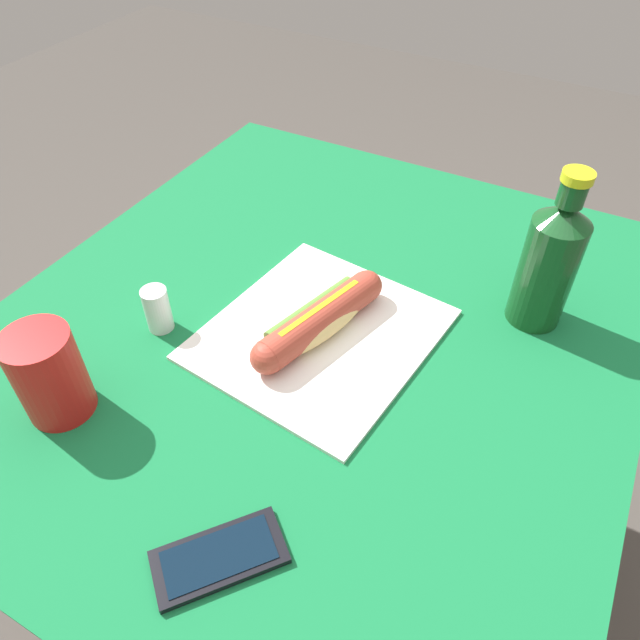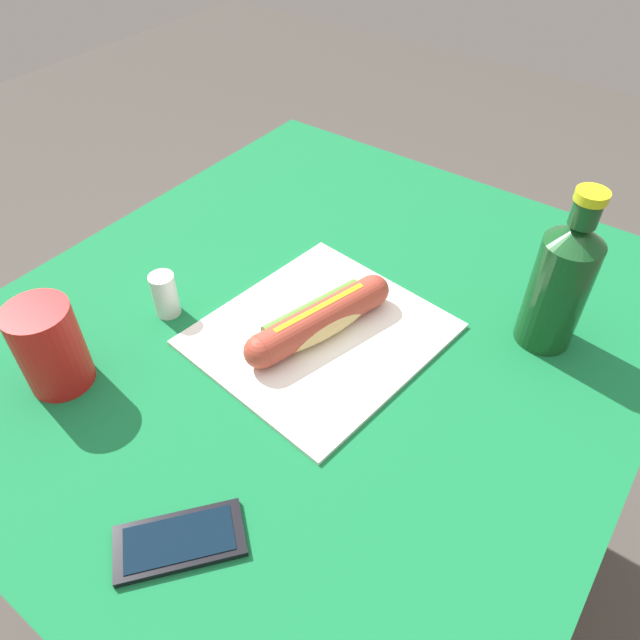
% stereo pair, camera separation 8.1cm
% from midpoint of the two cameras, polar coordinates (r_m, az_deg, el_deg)
% --- Properties ---
extents(ground_plane, '(6.00, 6.00, 0.00)m').
position_cam_midpoint_polar(ground_plane, '(1.45, -1.90, -21.50)').
color(ground_plane, '#47423D').
rests_on(ground_plane, ground).
extents(dining_table, '(0.98, 0.87, 0.73)m').
position_cam_midpoint_polar(dining_table, '(0.95, -2.71, -6.56)').
color(dining_table, brown).
rests_on(dining_table, ground).
extents(paper_wrapper, '(0.34, 0.32, 0.01)m').
position_cam_midpoint_polar(paper_wrapper, '(0.83, -2.79, -1.48)').
color(paper_wrapper, white).
rests_on(paper_wrapper, dining_table).
extents(hot_dog, '(0.23, 0.10, 0.05)m').
position_cam_midpoint_polar(hot_dog, '(0.81, -2.91, -0.10)').
color(hot_dog, '#E5BC75').
rests_on(hot_dog, paper_wrapper).
extents(cell_phone, '(0.14, 0.13, 0.01)m').
position_cam_midpoint_polar(cell_phone, '(0.66, -13.37, -21.42)').
color(cell_phone, black).
rests_on(cell_phone, dining_table).
extents(soda_bottle, '(0.08, 0.08, 0.23)m').
position_cam_midpoint_polar(soda_bottle, '(0.84, 18.56, 5.21)').
color(soda_bottle, '#14471E').
rests_on(soda_bottle, dining_table).
extents(drinking_cup, '(0.08, 0.08, 0.12)m').
position_cam_midpoint_polar(drinking_cup, '(0.79, -27.24, -4.82)').
color(drinking_cup, red).
rests_on(drinking_cup, dining_table).
extents(salt_shaker, '(0.04, 0.04, 0.07)m').
position_cam_midpoint_polar(salt_shaker, '(0.86, -17.92, 0.85)').
color(salt_shaker, silver).
rests_on(salt_shaker, dining_table).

